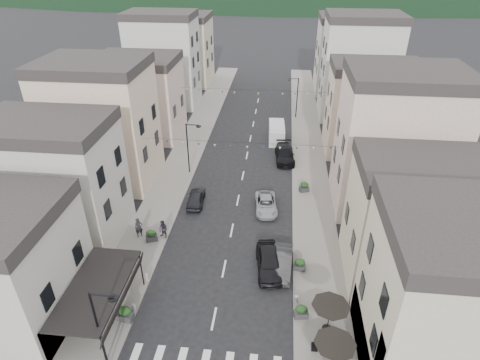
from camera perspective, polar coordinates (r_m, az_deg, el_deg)
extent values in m
cube|color=slate|center=(51.35, -7.29, 4.47)|extent=(4.00, 76.00, 0.12)
cube|color=slate|center=(50.22, 9.67, 3.63)|extent=(4.00, 76.00, 0.12)
cube|color=#B9AF93|center=(26.50, 29.05, -15.71)|extent=(10.00, 8.00, 10.00)
cube|color=black|center=(28.61, -19.77, -14.18)|extent=(3.60, 7.50, 0.15)
cube|color=black|center=(28.29, -16.17, -15.45)|extent=(0.34, 7.50, 0.99)
cylinder|color=black|center=(27.11, -18.75, -22.22)|extent=(0.10, 0.10, 3.20)
cylinder|color=black|center=(31.36, -13.82, -12.34)|extent=(0.10, 0.10, 3.20)
cube|color=#B1ACA2|center=(36.88, -24.65, -0.79)|extent=(10.00, 7.00, 10.00)
cube|color=#262323|center=(34.60, -26.60, 7.00)|extent=(10.20, 7.14, 1.00)
cube|color=#C7AD95|center=(44.28, -19.00, 7.04)|extent=(10.00, 8.00, 12.00)
cube|color=#262323|center=(42.29, -20.52, 15.10)|extent=(10.20, 8.16, 1.00)
cube|color=#B7A094|center=(55.04, -13.94, 10.94)|extent=(10.00, 8.00, 9.50)
cube|color=#262323|center=(53.58, -14.66, 16.21)|extent=(10.20, 8.16, 1.00)
cube|color=#B1B1AC|center=(65.46, -10.75, 16.00)|extent=(10.00, 7.00, 13.00)
cube|color=#262323|center=(64.10, -11.40, 22.05)|extent=(10.20, 7.14, 1.00)
cube|color=#B9AF93|center=(76.94, -8.20, 17.61)|extent=(10.00, 9.00, 11.00)
cube|color=#262323|center=(75.84, -8.55, 22.02)|extent=(10.20, 9.18, 1.00)
cube|color=#B9AF93|center=(32.43, 24.25, -6.27)|extent=(10.00, 7.00, 9.00)
cube|color=#262323|center=(29.94, 26.26, 1.45)|extent=(10.20, 7.14, 1.00)
cube|color=#B7A094|center=(39.83, 21.12, 4.38)|extent=(10.00, 8.00, 12.50)
cube|color=#262323|center=(37.58, 23.07, 13.61)|extent=(10.20, 8.16, 1.00)
cube|color=#C7AD95|center=(51.06, 18.02, 9.08)|extent=(10.00, 7.00, 10.00)
cube|color=#262323|center=(49.44, 19.06, 14.99)|extent=(10.20, 7.14, 1.00)
cube|color=#B1B1AC|center=(61.76, 16.41, 14.68)|extent=(10.00, 8.00, 13.50)
cube|color=#262323|center=(60.31, 17.48, 21.28)|extent=(10.20, 8.16, 1.00)
cube|color=#B1ACA2|center=(73.49, 14.94, 16.51)|extent=(10.00, 9.00, 11.50)
cube|color=#262323|center=(72.32, 15.64, 21.29)|extent=(10.20, 9.18, 1.00)
cylinder|color=black|center=(26.64, 13.00, -23.49)|extent=(0.06, 0.06, 2.30)
cone|color=black|center=(25.77, 13.30, -22.05)|extent=(2.50, 2.50, 0.55)
cylinder|color=black|center=(28.36, 12.47, -18.92)|extent=(0.06, 0.06, 2.30)
cone|color=black|center=(27.55, 12.74, -17.43)|extent=(2.50, 2.50, 0.55)
cylinder|color=black|center=(28.95, 12.29, -19.92)|extent=(0.70, 0.70, 0.04)
cylinder|color=black|center=(26.43, -19.47, -19.40)|extent=(0.14, 0.14, 6.00)
cylinder|color=black|center=(24.09, -19.13, -15.22)|extent=(1.40, 0.10, 0.10)
cylinder|color=black|center=(23.95, -17.60, -15.72)|extent=(0.56, 0.56, 0.08)
cylinder|color=black|center=(44.53, -7.43, 4.38)|extent=(0.14, 0.14, 6.00)
cylinder|color=black|center=(43.18, -6.78, 7.80)|extent=(1.40, 0.10, 0.10)
cylinder|color=black|center=(43.10, -5.91, 7.59)|extent=(0.56, 0.56, 0.08)
cylinder|color=black|center=(60.06, 8.12, 11.40)|extent=(0.14, 0.14, 6.00)
cylinder|color=black|center=(59.16, 7.63, 14.09)|extent=(1.40, 0.10, 0.10)
cylinder|color=black|center=(59.19, 6.97, 13.99)|extent=(0.56, 0.56, 0.08)
cylinder|color=gray|center=(30.54, -14.86, -17.12)|extent=(0.26, 0.26, 0.60)
cylinder|color=gray|center=(32.47, -13.11, -13.30)|extent=(0.26, 0.26, 0.60)
cylinder|color=gray|center=(30.39, 8.01, -16.43)|extent=(0.26, 0.26, 0.60)
cylinder|color=black|center=(38.68, -0.16, 5.37)|extent=(19.00, 0.02, 0.02)
cone|color=beige|center=(40.56, -12.54, 5.57)|extent=(0.28, 0.28, 0.24)
cone|color=navy|center=(40.14, -10.37, 5.39)|extent=(0.28, 0.28, 0.24)
cone|color=beige|center=(39.77, -8.15, 5.22)|extent=(0.28, 0.28, 0.24)
cone|color=navy|center=(39.45, -5.90, 5.05)|extent=(0.28, 0.28, 0.24)
cone|color=beige|center=(39.19, -3.62, 4.90)|extent=(0.28, 0.28, 0.24)
cone|color=navy|center=(38.98, -1.32, 4.77)|extent=(0.28, 0.28, 0.24)
cone|color=beige|center=(38.82, 1.01, 4.66)|extent=(0.28, 0.28, 0.24)
cone|color=navy|center=(38.72, 3.35, 4.58)|extent=(0.28, 0.28, 0.24)
cone|color=beige|center=(38.67, 5.70, 4.51)|extent=(0.28, 0.28, 0.24)
cone|color=navy|center=(38.68, 8.06, 4.47)|extent=(0.28, 0.28, 0.24)
cone|color=beige|center=(38.75, 10.41, 4.43)|extent=(0.28, 0.28, 0.24)
cone|color=navy|center=(38.87, 12.75, 4.40)|extent=(0.28, 0.28, 0.24)
cylinder|color=black|center=(53.52, 1.76, 12.67)|extent=(19.00, 0.02, 0.02)
cone|color=beige|center=(54.89, -7.57, 12.69)|extent=(0.28, 0.28, 0.24)
cone|color=navy|center=(54.58, -5.90, 12.59)|extent=(0.28, 0.28, 0.24)
cone|color=beige|center=(54.31, -4.22, 12.49)|extent=(0.28, 0.28, 0.24)
cone|color=navy|center=(54.08, -2.53, 12.39)|extent=(0.28, 0.28, 0.24)
cone|color=beige|center=(53.88, -0.82, 12.29)|extent=(0.28, 0.28, 0.24)
cone|color=navy|center=(53.73, 0.89, 12.21)|extent=(0.28, 0.28, 0.24)
cone|color=beige|center=(53.62, 2.62, 12.14)|extent=(0.28, 0.28, 0.24)
cone|color=navy|center=(53.54, 4.35, 12.09)|extent=(0.28, 0.28, 0.24)
cone|color=beige|center=(53.51, 6.08, 12.04)|extent=(0.28, 0.28, 0.24)
cone|color=navy|center=(53.52, 7.81, 12.01)|extent=(0.28, 0.28, 0.24)
cone|color=beige|center=(53.56, 9.55, 11.98)|extent=(0.28, 0.28, 0.24)
cone|color=navy|center=(53.66, 11.28, 11.95)|extent=(0.28, 0.28, 0.24)
imported|color=black|center=(32.42, 4.15, -11.50)|extent=(2.55, 5.02, 1.64)
imported|color=#323234|center=(32.57, 6.00, -11.60)|extent=(1.75, 4.42, 1.43)
imported|color=#97999F|center=(39.16, 3.71, -3.44)|extent=(2.52, 4.64, 1.24)
imported|color=black|center=(48.30, 6.39, 3.69)|extent=(2.59, 5.45, 1.53)
imported|color=black|center=(40.10, -6.31, -2.60)|extent=(1.78, 3.96, 1.32)
cube|color=silver|center=(53.24, 5.21, 6.74)|extent=(2.24, 5.09, 2.08)
cube|color=silver|center=(52.23, 5.28, 7.56)|extent=(2.10, 3.43, 0.52)
cylinder|color=black|center=(51.79, 4.30, 5.25)|extent=(0.30, 0.74, 0.73)
cylinder|color=black|center=(51.86, 6.14, 5.19)|extent=(0.30, 0.74, 0.73)
cylinder|color=black|center=(55.20, 4.26, 6.92)|extent=(0.30, 0.74, 0.73)
cylinder|color=black|center=(55.26, 6.00, 6.86)|extent=(0.30, 0.74, 0.73)
imported|color=black|center=(36.43, -14.19, -6.58)|extent=(0.81, 0.75, 1.86)
imported|color=#25202B|center=(35.86, -10.86, -6.91)|extent=(1.05, 0.97, 1.75)
cube|color=#302F32|center=(30.16, -15.95, -18.19)|extent=(1.16, 0.76, 0.54)
ellipsoid|color=black|center=(29.72, -16.12, -17.43)|extent=(0.95, 0.61, 0.69)
cube|color=#2F2F31|center=(36.10, -12.46, -8.07)|extent=(1.13, 0.88, 0.50)
ellipsoid|color=black|center=(35.77, -12.55, -7.39)|extent=(0.88, 0.56, 0.64)
cube|color=#323235|center=(29.58, 8.65, -18.37)|extent=(1.06, 0.70, 0.49)
ellipsoid|color=black|center=(29.18, 8.73, -17.67)|extent=(0.86, 0.55, 0.63)
cube|color=#313033|center=(32.90, 8.46, -12.15)|extent=(1.00, 0.63, 0.47)
ellipsoid|color=black|center=(32.55, 8.53, -11.48)|extent=(0.83, 0.53, 0.61)
cube|color=#2C2C2E|center=(42.36, 9.10, -1.30)|extent=(1.13, 0.85, 0.50)
ellipsoid|color=black|center=(42.08, 9.16, -0.67)|extent=(0.88, 0.56, 0.64)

